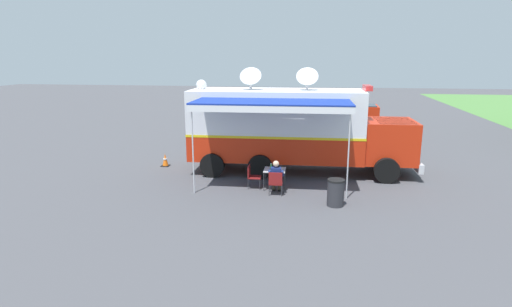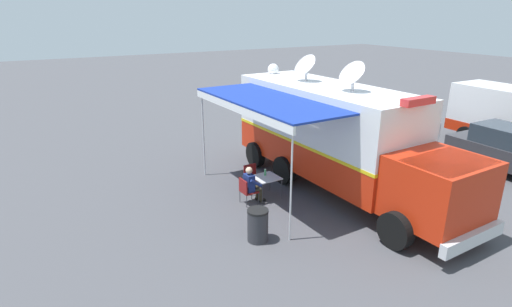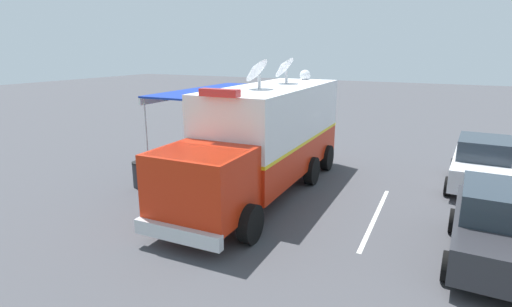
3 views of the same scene
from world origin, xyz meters
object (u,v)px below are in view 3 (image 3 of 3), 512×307
object	(u,v)px
folding_table	(213,159)
folding_chair_at_table	(194,161)
seated_responder	(198,158)
water_bottle	(216,154)
folding_chair_beside_table	(223,158)
command_truck	(265,135)
car_behind_truck	(482,164)
trash_bin	(141,174)
car_far_corner	(498,226)
traffic_cone	(320,147)

from	to	relation	value
folding_table	folding_chair_at_table	size ratio (longest dim) A/B	0.94
folding_table	seated_responder	distance (m)	0.62
water_bottle	folding_chair_beside_table	distance (m)	0.78
command_truck	folding_chair_at_table	xyz separation A→B (m)	(3.23, -0.43, -1.43)
seated_responder	car_behind_truck	xyz separation A→B (m)	(-9.67, -3.13, 0.23)
folding_chair_beside_table	trash_bin	bearing A→B (deg)	63.44
folding_chair_beside_table	seated_responder	distance (m)	1.11
seated_responder	water_bottle	bearing A→B (deg)	-158.70
folding_chair_at_table	seated_responder	distance (m)	0.23
folding_chair_beside_table	car_behind_truck	bearing A→B (deg)	-166.62
trash_bin	car_far_corner	size ratio (longest dim) A/B	0.21
folding_chair_at_table	car_behind_truck	distance (m)	10.35
command_truck	car_far_corner	xyz separation A→B (m)	(-6.76, 2.01, -1.07)
water_bottle	command_truck	bearing A→B (deg)	163.74
command_truck	trash_bin	xyz separation A→B (m)	(4.02, 1.65, -1.49)
folding_chair_at_table	car_far_corner	world-z (taller)	car_far_corner
folding_chair_at_table	folding_chair_beside_table	size ratio (longest dim) A/B	1.00
command_truck	car_far_corner	world-z (taller)	command_truck
folding_table	car_far_corner	xyz separation A→B (m)	(-9.19, 2.56, 0.21)
command_truck	folding_chair_at_table	distance (m)	3.56
folding_chair_beside_table	car_behind_truck	size ratio (longest dim) A/B	0.20
folding_table	car_behind_truck	distance (m)	9.55
water_bottle	traffic_cone	size ratio (longest dim) A/B	0.39
command_truck	folding_chair_beside_table	size ratio (longest dim) A/B	10.97
traffic_cone	car_far_corner	world-z (taller)	car_far_corner
car_behind_truck	car_far_corner	world-z (taller)	same
folding_table	car_behind_truck	world-z (taller)	car_behind_truck
folding_chair_beside_table	seated_responder	size ratio (longest dim) A/B	0.70
folding_chair_beside_table	folding_table	bearing A→B (deg)	94.57
folding_table	water_bottle	bearing A→B (deg)	-109.23
car_far_corner	seated_responder	bearing A→B (deg)	-14.03
folding_table	seated_responder	world-z (taller)	seated_responder
folding_chair_at_table	seated_responder	world-z (taller)	seated_responder
folding_chair_at_table	trash_bin	distance (m)	2.23
traffic_cone	folding_table	bearing A→B (deg)	64.23
folding_table	water_bottle	world-z (taller)	water_bottle
water_bottle	folding_chair_at_table	world-z (taller)	water_bottle
folding_chair_at_table	car_far_corner	xyz separation A→B (m)	(-9.99, 2.45, 0.37)
folding_chair_at_table	car_far_corner	distance (m)	10.30
command_truck	water_bottle	xyz separation A→B (m)	(2.38, -0.69, -1.11)
water_bottle	folding_chair_beside_table	world-z (taller)	water_bottle
seated_responder	trash_bin	size ratio (longest dim) A/B	1.37
water_bottle	traffic_cone	xyz separation A→B (m)	(-2.48, -5.09, -0.55)
traffic_cone	folding_chair_at_table	bearing A→B (deg)	58.13
water_bottle	traffic_cone	bearing A→B (deg)	-115.95
seated_responder	traffic_cone	size ratio (longest dim) A/B	2.16
folding_chair_beside_table	traffic_cone	world-z (taller)	folding_chair_beside_table
seated_responder	car_far_corner	distance (m)	10.11
trash_bin	traffic_cone	distance (m)	8.50
traffic_cone	car_behind_truck	size ratio (longest dim) A/B	0.14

